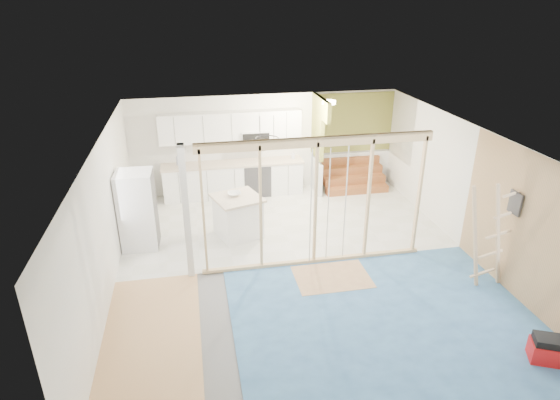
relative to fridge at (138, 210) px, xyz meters
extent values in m
cube|color=slate|center=(3.10, -1.35, -0.84)|extent=(7.00, 8.00, 0.01)
cube|color=white|center=(3.10, -1.35, 1.76)|extent=(7.00, 8.00, 0.01)
cube|color=white|center=(3.10, 2.65, 0.46)|extent=(7.00, 0.01, 2.60)
cube|color=white|center=(3.10, -5.35, 0.46)|extent=(7.00, 0.01, 2.60)
cube|color=white|center=(-0.40, -1.35, 0.46)|extent=(0.01, 8.00, 2.60)
cube|color=white|center=(6.60, -1.35, 0.46)|extent=(0.01, 8.00, 2.60)
cube|color=silver|center=(3.10, 0.65, -0.83)|extent=(7.00, 4.00, 0.02)
cube|color=#4F8CBF|center=(4.10, -3.35, -0.83)|extent=(5.00, 4.00, 0.02)
cube|color=tan|center=(0.35, -3.35, -0.83)|extent=(1.50, 4.00, 0.02)
cube|color=tan|center=(3.60, -1.95, -0.82)|extent=(1.40, 1.00, 0.01)
cube|color=#E2B88A|center=(3.40, -1.35, 1.66)|extent=(4.40, 0.09, 0.18)
cube|color=#E2B88A|center=(3.40, -1.35, -0.79)|extent=(4.40, 0.09, 0.06)
cube|color=silver|center=(1.00, -1.35, 0.46)|extent=(0.12, 0.14, 2.60)
cube|color=#E2B88A|center=(1.30, -1.35, 0.46)|extent=(0.04, 0.09, 2.40)
cube|color=#E2B88A|center=(2.35, -1.35, 0.46)|extent=(0.04, 0.09, 2.40)
cube|color=#E2B88A|center=(3.40, -1.35, 0.46)|extent=(0.05, 0.09, 2.40)
cube|color=#E2B88A|center=(4.45, -1.35, 0.46)|extent=(0.04, 0.09, 2.40)
cube|color=#E2B88A|center=(5.50, -1.35, 0.46)|extent=(0.04, 0.09, 2.40)
cylinder|color=silver|center=(3.30, -1.38, 0.38)|extent=(0.02, 0.02, 2.35)
cylinder|color=silver|center=(4.00, -1.33, 0.38)|extent=(0.02, 0.02, 2.35)
cylinder|color=silver|center=(3.65, -1.35, 0.38)|extent=(0.02, 0.02, 2.35)
cube|color=white|center=(2.20, 2.35, -0.40)|extent=(3.60, 0.60, 0.88)
cube|color=beige|center=(2.20, 2.35, 0.07)|extent=(3.66, 0.64, 0.05)
cube|color=white|center=(-0.10, 1.25, -0.40)|extent=(0.60, 1.60, 0.88)
cube|color=beige|center=(-0.10, 1.25, 0.07)|extent=(0.64, 1.64, 0.05)
cube|color=white|center=(2.20, 2.47, 1.01)|extent=(3.60, 0.34, 0.75)
cube|color=white|center=(2.80, 2.43, 0.71)|extent=(0.72, 0.38, 0.36)
cube|color=black|center=(2.80, 2.24, 0.71)|extent=(0.68, 0.02, 0.30)
cube|color=olive|center=(4.40, 2.20, 0.96)|extent=(0.10, 0.90, 1.60)
cube|color=white|center=(4.40, 2.20, -0.39)|extent=(0.10, 0.90, 0.90)
cube|color=olive|center=(4.40, 1.50, 1.51)|extent=(0.10, 0.50, 0.50)
cube|color=olive|center=(5.50, 2.62, 0.91)|extent=(2.20, 0.04, 1.60)
cube|color=white|center=(5.50, 2.62, -0.39)|extent=(2.20, 0.04, 0.90)
cube|color=brown|center=(5.45, 1.85, -0.74)|extent=(1.70, 0.26, 0.20)
cube|color=brown|center=(5.45, 2.11, -0.54)|extent=(1.70, 0.26, 0.20)
cube|color=brown|center=(5.45, 2.37, -0.34)|extent=(1.70, 0.26, 0.20)
cube|color=brown|center=(5.45, 2.63, -0.14)|extent=(1.70, 0.26, 0.20)
torus|color=black|center=(2.80, 0.55, 1.21)|extent=(0.52, 0.52, 0.02)
cylinder|color=black|center=(2.65, 0.55, 1.46)|extent=(0.01, 0.01, 0.50)
cylinder|color=black|center=(2.95, 0.55, 1.46)|extent=(0.01, 0.01, 0.50)
cylinder|color=#39393E|center=(2.70, 0.45, 1.06)|extent=(0.14, 0.14, 0.14)
cylinder|color=#39393E|center=(2.92, 0.65, 1.08)|extent=(0.12, 0.12, 0.12)
cube|color=tan|center=(6.58, -3.35, 0.46)|extent=(0.02, 4.00, 2.60)
cube|color=#39393E|center=(6.53, -2.75, 0.81)|extent=(0.04, 0.30, 0.40)
cylinder|color=#FFEABF|center=(4.50, 1.65, 1.70)|extent=(0.32, 0.32, 0.08)
cube|color=white|center=(-0.01, 0.00, 0.00)|extent=(0.75, 0.72, 1.67)
cube|color=#39393E|center=(0.34, 0.00, 0.00)|extent=(0.04, 0.67, 1.64)
cube|color=white|center=(2.06, 0.09, -0.41)|extent=(1.07, 1.07, 0.86)
cube|color=beige|center=(2.06, 0.09, 0.07)|extent=(1.20, 1.20, 0.05)
imported|color=white|center=(2.01, 0.18, 0.13)|extent=(0.31, 0.31, 0.07)
imported|color=#A6A9B9|center=(0.82, 2.44, 0.24)|extent=(0.13, 0.13, 0.30)
imported|color=silver|center=(3.80, 2.37, 0.20)|extent=(0.12, 0.12, 0.21)
cube|color=#B81012|center=(6.00, -4.64, -0.68)|extent=(0.54, 0.49, 0.31)
cube|color=black|center=(6.00, -4.64, -0.47)|extent=(0.48, 0.43, 0.11)
cube|color=tan|center=(5.90, -2.73, 0.19)|extent=(0.48, 0.06, 2.01)
cube|color=tan|center=(6.34, -2.73, 0.19)|extent=(0.48, 0.06, 2.01)
cube|color=tan|center=(6.18, -2.73, -0.56)|extent=(0.48, 0.06, 0.13)
cube|color=tan|center=(6.26, -2.73, -0.17)|extent=(0.48, 0.06, 0.13)
cube|color=tan|center=(6.34, -2.73, 0.21)|extent=(0.48, 0.06, 0.13)
cube|color=tan|center=(6.42, -2.73, 0.60)|extent=(0.48, 0.06, 0.13)
cube|color=tan|center=(6.50, -2.73, 0.99)|extent=(0.48, 0.06, 0.13)
camera|label=1|loc=(1.19, -9.11, 4.06)|focal=30.00mm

